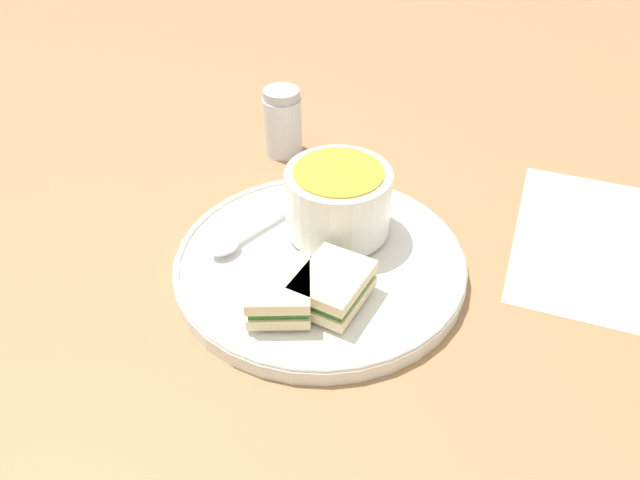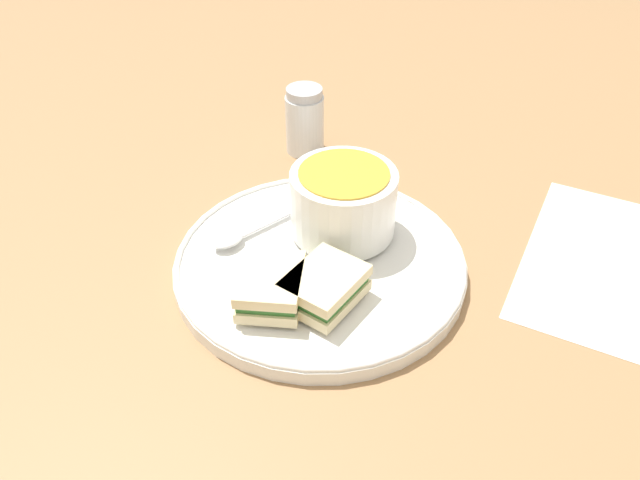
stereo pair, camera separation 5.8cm
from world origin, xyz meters
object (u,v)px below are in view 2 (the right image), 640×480
soup_bowl (343,201)px  sandwich_half_far (325,287)px  spoon (234,237)px  salt_shaker (305,121)px  sandwich_half_near (271,286)px

soup_bowl → sandwich_half_far: soup_bowl is taller
spoon → salt_shaker: bearing=-147.6°
soup_bowl → sandwich_half_near: size_ratio=1.33×
salt_shaker → sandwich_half_near: bearing=-78.6°
sandwich_half_near → sandwich_half_far: size_ratio=0.94×
sandwich_half_near → spoon: bearing=133.7°
soup_bowl → salt_shaker: 0.20m
sandwich_half_far → sandwich_half_near: bearing=-164.7°
sandwich_half_near → soup_bowl: bearing=72.8°
sandwich_half_near → salt_shaker: size_ratio=0.94×
sandwich_half_near → salt_shaker: 0.31m
soup_bowl → sandwich_half_near: 0.13m
salt_shaker → spoon: bearing=-91.8°
spoon → sandwich_half_far: (0.12, -0.06, 0.01)m
spoon → sandwich_half_far: 0.13m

